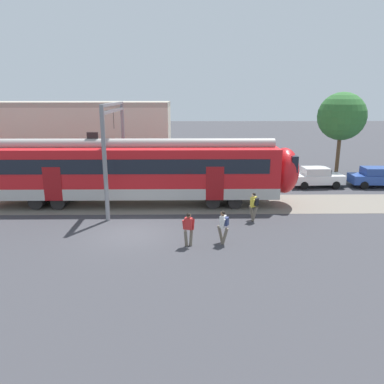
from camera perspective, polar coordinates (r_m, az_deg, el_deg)
The scene contains 9 objects.
ground_plane at distance 19.93m, azimuth -9.26°, elevation -6.26°, with size 160.00×160.00×0.00m, color #38383D.
pedestrian_red at distance 17.81m, azimuth -0.54°, elevation -5.36°, with size 0.62×0.60×1.67m.
pedestrian_white at distance 18.15m, azimuth 4.79°, elevation -4.93°, with size 0.58×0.65×1.67m.
pedestrian_yellow at distance 21.56m, azimuth 9.40°, elevation -1.86°, with size 0.53×0.67×1.67m.
parked_car_white at distance 30.68m, azimuth 18.43°, elevation 2.18°, with size 4.08×1.91×1.54m.
parked_car_blue at distance 32.46m, azimuth 26.27°, elevation 2.07°, with size 4.04×1.83×1.54m.
catenary_gantry at distance 24.32m, azimuth -11.71°, elevation 7.94°, with size 0.24×6.64×6.53m.
background_building at distance 34.45m, azimuth -19.71°, elevation 7.49°, with size 19.16×5.00×9.20m.
street_tree_right at distance 34.60m, azimuth 21.86°, elevation 10.63°, with size 4.02×4.02×7.21m.
Camera 1 is at (2.95, -18.38, 7.13)m, focal length 35.00 mm.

